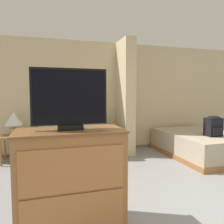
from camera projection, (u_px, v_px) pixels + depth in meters
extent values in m
cube|color=#CCB78E|center=(116.00, 97.00, 5.42)|extent=(7.18, 0.12, 2.60)
cube|color=#70644E|center=(117.00, 148.00, 5.45)|extent=(7.18, 0.02, 0.06)
cube|color=tan|center=(71.00, 91.00, 5.01)|extent=(0.45, 0.02, 0.46)
cube|color=tan|center=(71.00, 91.00, 5.00)|extent=(0.38, 0.01, 0.39)
cube|color=#CCB78E|center=(125.00, 97.00, 5.04)|extent=(0.24, 0.72, 2.60)
cube|color=#99A393|center=(74.00, 147.00, 4.69)|extent=(1.47, 0.84, 0.45)
cube|color=#99A393|center=(72.00, 124.00, 4.96)|extent=(1.47, 0.20, 0.48)
cube|color=#99A393|center=(32.00, 150.00, 4.45)|extent=(0.22, 0.84, 0.45)
cylinder|color=#99A393|center=(32.00, 137.00, 4.43)|extent=(0.24, 0.84, 0.24)
cube|color=#99A393|center=(112.00, 145.00, 4.93)|extent=(0.22, 0.84, 0.45)
cylinder|color=#99A393|center=(112.00, 133.00, 4.91)|extent=(0.24, 0.84, 0.24)
cube|color=#AAB5A4|center=(56.00, 136.00, 4.52)|extent=(0.72, 0.60, 0.10)
cube|color=#AAB5A4|center=(91.00, 134.00, 4.73)|extent=(0.72, 0.60, 0.10)
cube|color=#996033|center=(79.00, 150.00, 3.76)|extent=(0.76, 0.50, 0.04)
cylinder|color=#996033|center=(60.00, 168.00, 3.48)|extent=(0.04, 0.04, 0.40)
cylinder|color=#996033|center=(101.00, 164.00, 3.68)|extent=(0.04, 0.04, 0.40)
cylinder|color=#996033|center=(58.00, 160.00, 3.88)|extent=(0.04, 0.04, 0.40)
cylinder|color=#996033|center=(96.00, 157.00, 4.08)|extent=(0.04, 0.04, 0.40)
cube|color=#996033|center=(14.00, 136.00, 4.37)|extent=(0.49, 0.49, 0.04)
cylinder|color=#996033|center=(1.00, 153.00, 4.13)|extent=(0.04, 0.04, 0.51)
cylinder|color=#996033|center=(25.00, 151.00, 4.25)|extent=(0.04, 0.04, 0.51)
cylinder|color=#996033|center=(5.00, 148.00, 4.54)|extent=(0.04, 0.04, 0.51)
cylinder|color=#996033|center=(27.00, 146.00, 4.66)|extent=(0.04, 0.04, 0.51)
cylinder|color=tan|center=(14.00, 132.00, 4.36)|extent=(0.17, 0.17, 0.14)
cylinder|color=tan|center=(14.00, 127.00, 4.36)|extent=(0.02, 0.02, 0.07)
cone|color=silver|center=(14.00, 118.00, 4.34)|extent=(0.35, 0.35, 0.26)
cube|color=#996033|center=(71.00, 181.00, 2.18)|extent=(1.02, 0.49, 1.00)
cube|color=brown|center=(70.00, 131.00, 2.13)|extent=(1.05, 0.52, 0.02)
cube|color=#AB6C39|center=(74.00, 170.00, 1.92)|extent=(0.92, 0.01, 0.40)
cube|color=#AB6C39|center=(74.00, 216.00, 1.95)|extent=(0.92, 0.01, 0.40)
cube|color=black|center=(70.00, 127.00, 2.13)|extent=(0.24, 0.16, 0.05)
cube|color=black|center=(70.00, 97.00, 2.11)|extent=(0.73, 0.04, 0.54)
cube|color=black|center=(70.00, 97.00, 2.08)|extent=(0.69, 0.01, 0.50)
cube|color=#996033|center=(200.00, 153.00, 4.89)|extent=(1.49, 2.04, 0.10)
cube|color=tan|center=(201.00, 142.00, 4.87)|extent=(1.45, 2.00, 0.41)
cube|color=white|center=(180.00, 130.00, 5.60)|extent=(1.33, 0.36, 0.10)
cube|color=black|center=(213.00, 127.00, 4.47)|extent=(0.30, 0.23, 0.37)
cube|color=black|center=(218.00, 132.00, 4.35)|extent=(0.23, 0.03, 0.16)
ellipsoid|color=black|center=(213.00, 118.00, 4.45)|extent=(0.29, 0.22, 0.09)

